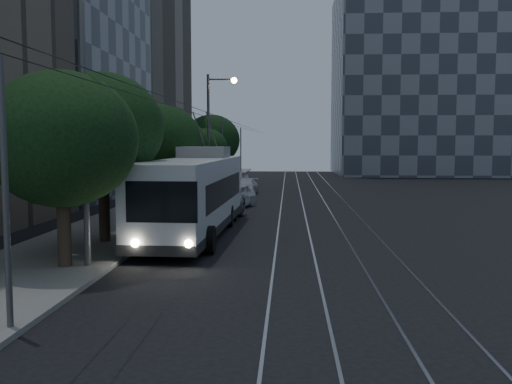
{
  "coord_description": "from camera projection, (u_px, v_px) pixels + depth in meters",
  "views": [
    {
      "loc": [
        0.78,
        -21.84,
        4.18
      ],
      "look_at": [
        -0.67,
        3.15,
        1.99
      ],
      "focal_mm": 40.0,
      "sensor_mm": 36.0,
      "label": 1
    }
  ],
  "objects": [
    {
      "name": "ground",
      "position": [
        268.0,
        250.0,
        22.13
      ],
      "size": [
        120.0,
        120.0,
        0.0
      ],
      "primitive_type": "plane",
      "color": "black",
      "rests_on": "ground"
    },
    {
      "name": "sidewalk",
      "position": [
        178.0,
        197.0,
        42.45
      ],
      "size": [
        5.0,
        90.0,
        0.15
      ],
      "primitive_type": "cube",
      "color": "slate",
      "rests_on": "ground"
    },
    {
      "name": "tram_rails",
      "position": [
        312.0,
        199.0,
        41.88
      ],
      "size": [
        4.52,
        90.0,
        0.02
      ],
      "color": "gray",
      "rests_on": "ground"
    },
    {
      "name": "overhead_wires",
      "position": [
        211.0,
        152.0,
        42.01
      ],
      "size": [
        2.23,
        90.0,
        6.0
      ],
      "color": "black",
      "rests_on": "ground"
    },
    {
      "name": "building_glass_mid",
      "position": [
        33.0,
        22.0,
        43.93
      ],
      "size": [
        14.4,
        18.4,
        26.8
      ],
      "color": "#3D444E",
      "rests_on": "ground"
    },
    {
      "name": "building_tan_far",
      "position": [
        112.0,
        23.0,
        63.48
      ],
      "size": [
        14.4,
        22.4,
        34.8
      ],
      "color": "gray",
      "rests_on": "ground"
    },
    {
      "name": "building_distant_right",
      "position": [
        421.0,
        82.0,
        74.75
      ],
      "size": [
        22.0,
        18.0,
        24.0
      ],
      "primitive_type": "cube",
      "color": "#3D444E",
      "rests_on": "ground"
    },
    {
      "name": "trolleybus",
      "position": [
        194.0,
        195.0,
        25.53
      ],
      "size": [
        3.17,
        13.32,
        5.63
      ],
      "rotation": [
        0.0,
        0.0,
        -0.03
      ],
      "color": "#BDBCBF",
      "rests_on": "ground"
    },
    {
      "name": "pickup_silver",
      "position": [
        209.0,
        205.0,
        30.21
      ],
      "size": [
        3.62,
        6.58,
        1.74
      ],
      "primitive_type": "imported",
      "rotation": [
        0.0,
        0.0,
        -0.12
      ],
      "color": "#AFB2B7",
      "rests_on": "ground"
    },
    {
      "name": "car_white_a",
      "position": [
        234.0,
        196.0,
        36.14
      ],
      "size": [
        2.88,
        4.83,
        1.54
      ],
      "primitive_type": "imported",
      "rotation": [
        0.0,
        0.0,
        -0.25
      ],
      "color": "silver",
      "rests_on": "ground"
    },
    {
      "name": "car_white_b",
      "position": [
        245.0,
        187.0,
        45.59
      ],
      "size": [
        2.11,
        4.41,
        1.24
      ],
      "primitive_type": "imported",
      "rotation": [
        0.0,
        0.0,
        -0.09
      ],
      "color": "#B6B6BA",
      "rests_on": "ground"
    },
    {
      "name": "car_white_c",
      "position": [
        232.0,
        181.0,
        51.16
      ],
      "size": [
        2.44,
        4.71,
        1.48
      ],
      "primitive_type": "imported",
      "rotation": [
        0.0,
        0.0,
        0.2
      ],
      "color": "#AFAFB3",
      "rests_on": "ground"
    },
    {
      "name": "car_white_d",
      "position": [
        238.0,
        178.0,
        56.78
      ],
      "size": [
        2.08,
        3.99,
        1.29
      ],
      "primitive_type": "imported",
      "rotation": [
        0.0,
        0.0,
        -0.15
      ],
      "color": "silver",
      "rests_on": "ground"
    },
    {
      "name": "tree_0",
      "position": [
        61.0,
        139.0,
        18.23
      ],
      "size": [
        4.88,
        4.88,
        6.47
      ],
      "color": "#32241B",
      "rests_on": "ground"
    },
    {
      "name": "tree_1",
      "position": [
        102.0,
        128.0,
        22.9
      ],
      "size": [
        4.93,
        4.93,
        6.98
      ],
      "color": "#32241B",
      "rests_on": "ground"
    },
    {
      "name": "tree_2",
      "position": [
        160.0,
        143.0,
        32.16
      ],
      "size": [
        4.82,
        4.82,
        6.34
      ],
      "color": "#32241B",
      "rests_on": "ground"
    },
    {
      "name": "tree_3",
      "position": [
        179.0,
        147.0,
        39.13
      ],
      "size": [
        4.21,
        4.21,
        5.75
      ],
      "color": "#32241B",
      "rests_on": "ground"
    },
    {
      "name": "tree_4",
      "position": [
        206.0,
        148.0,
        49.95
      ],
      "size": [
        3.84,
        3.84,
        5.4
      ],
      "color": "#32241B",
      "rests_on": "ground"
    },
    {
      "name": "tree_5",
      "position": [
        212.0,
        140.0,
        57.28
      ],
      "size": [
        5.67,
        5.67,
        6.95
      ],
      "color": "#32241B",
      "rests_on": "ground"
    },
    {
      "name": "streetlamp_near",
      "position": [
        96.0,
        77.0,
        18.15
      ],
      "size": [
        2.51,
        0.44,
        10.43
      ],
      "color": "#505052",
      "rests_on": "ground"
    },
    {
      "name": "streetlamp_far",
      "position": [
        214.0,
        123.0,
        42.17
      ],
      "size": [
        2.24,
        0.44,
        9.16
      ],
      "color": "#505052",
      "rests_on": "ground"
    }
  ]
}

